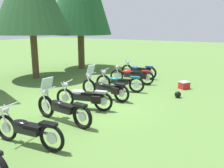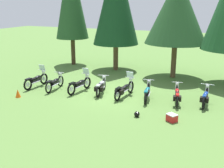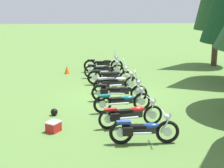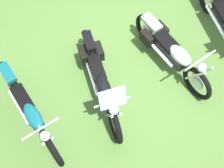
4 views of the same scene
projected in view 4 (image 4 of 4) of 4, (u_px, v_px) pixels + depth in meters
name	position (u px, v px, depth m)	size (l,w,h in m)	color
ground_plane	(136.00, 80.00, 6.37)	(80.00, 80.00, 0.00)	#547A38
motorcycle_3	(171.00, 51.00, 6.12)	(0.89, 2.22, 1.02)	black
motorcycle_4	(100.00, 80.00, 5.83)	(0.68, 2.44, 1.38)	black
motorcycle_5	(29.00, 110.00, 5.57)	(0.72, 2.34, 1.02)	black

